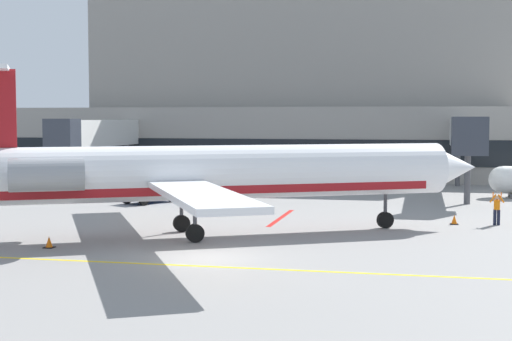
% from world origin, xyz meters
% --- Properties ---
extents(ground, '(120.00, 120.00, 0.11)m').
position_xyz_m(ground, '(0.00, -0.00, -0.05)').
color(ground, gray).
extents(terminal_building, '(73.96, 13.62, 18.77)m').
position_xyz_m(terminal_building, '(-6.10, 47.36, 7.34)').
color(terminal_building, gray).
rests_on(terminal_building, ground).
extents(jet_bridge_west, '(2.40, 16.10, 6.05)m').
position_xyz_m(jet_bridge_west, '(-19.30, 31.25, 4.66)').
color(jet_bridge_west, silver).
rests_on(jet_bridge_west, ground).
extents(jet_bridge_east, '(2.40, 18.80, 6.19)m').
position_xyz_m(jet_bridge_east, '(12.32, 29.87, 4.81)').
color(jet_bridge_east, silver).
rests_on(jet_bridge_east, ground).
extents(regional_jet, '(28.82, 24.26, 8.51)m').
position_xyz_m(regional_jet, '(-1.93, 5.80, 3.25)').
color(regional_jet, white).
rests_on(regional_jet, ground).
extents(baggage_tug, '(3.05, 3.94, 2.00)m').
position_xyz_m(baggage_tug, '(-21.79, 27.94, 0.92)').
color(baggage_tug, '#1E4CB2').
rests_on(baggage_tug, ground).
extents(pushback_tractor, '(3.41, 4.32, 2.23)m').
position_xyz_m(pushback_tractor, '(-9.70, 20.19, 1.02)').
color(pushback_tractor, '#1E4CB2').
rests_on(pushback_tractor, ground).
extents(marshaller, '(0.83, 0.34, 1.89)m').
position_xyz_m(marshaller, '(13.35, 13.28, 0.95)').
color(marshaller, '#191E33').
rests_on(marshaller, ground).
extents(safety_cone_alpha, '(0.47, 0.47, 0.55)m').
position_xyz_m(safety_cone_alpha, '(-7.93, 0.88, 0.25)').
color(safety_cone_alpha, orange).
rests_on(safety_cone_alpha, ground).
extents(safety_cone_bravo, '(0.47, 0.47, 0.55)m').
position_xyz_m(safety_cone_bravo, '(11.01, 13.08, 0.25)').
color(safety_cone_bravo, orange).
rests_on(safety_cone_bravo, ground).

